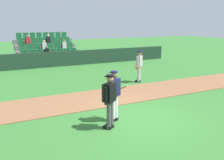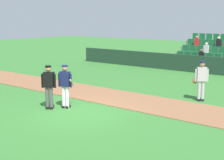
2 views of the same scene
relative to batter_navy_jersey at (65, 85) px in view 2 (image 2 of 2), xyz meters
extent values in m
plane|color=#33702D|center=(0.79, -0.21, -0.97)|extent=(80.00, 80.00, 0.00)
cube|color=brown|center=(0.79, 2.62, -0.95)|extent=(28.00, 2.61, 0.03)
cube|color=#1E3828|center=(0.79, 11.47, -0.39)|extent=(20.00, 0.16, 1.15)
cube|color=slate|center=(0.79, 13.77, -0.82)|extent=(5.00, 3.80, 0.30)
cube|color=slate|center=(0.79, 12.50, -0.47)|extent=(4.90, 0.85, 0.40)
cube|color=#196033|center=(-1.14, 12.40, -0.22)|extent=(0.44, 0.40, 0.08)
cube|color=#196033|center=(-1.14, 12.62, 0.03)|extent=(0.44, 0.08, 0.50)
cube|color=#196033|center=(-0.59, 12.40, -0.22)|extent=(0.44, 0.40, 0.08)
cube|color=#196033|center=(-0.59, 12.62, 0.03)|extent=(0.44, 0.08, 0.50)
cube|color=#196033|center=(-0.04, 12.40, -0.22)|extent=(0.44, 0.40, 0.08)
cube|color=#196033|center=(-0.04, 12.62, 0.03)|extent=(0.44, 0.08, 0.50)
cube|color=#196033|center=(0.51, 12.40, -0.22)|extent=(0.44, 0.40, 0.08)
cube|color=#196033|center=(0.51, 12.62, 0.03)|extent=(0.44, 0.08, 0.50)
cube|color=black|center=(0.51, 12.45, 0.08)|extent=(0.32, 0.22, 0.52)
sphere|color=brown|center=(0.51, 12.45, 0.43)|extent=(0.20, 0.20, 0.20)
cube|color=#196033|center=(1.06, 12.40, -0.22)|extent=(0.44, 0.40, 0.08)
cube|color=#196033|center=(1.06, 12.62, 0.03)|extent=(0.44, 0.08, 0.50)
cube|color=#196033|center=(1.61, 12.40, -0.22)|extent=(0.44, 0.40, 0.08)
cube|color=#196033|center=(1.61, 12.62, 0.03)|extent=(0.44, 0.08, 0.50)
cube|color=slate|center=(0.79, 13.35, -0.07)|extent=(4.90, 0.85, 0.40)
cube|color=#196033|center=(-1.14, 13.25, 0.18)|extent=(0.44, 0.40, 0.08)
cube|color=#196033|center=(-1.14, 13.47, 0.43)|extent=(0.44, 0.08, 0.50)
cube|color=#196033|center=(-0.59, 13.25, 0.18)|extent=(0.44, 0.40, 0.08)
cube|color=#196033|center=(-0.59, 13.47, 0.43)|extent=(0.44, 0.08, 0.50)
cube|color=#196033|center=(-0.04, 13.25, 0.18)|extent=(0.44, 0.40, 0.08)
cube|color=#196033|center=(-0.04, 13.47, 0.43)|extent=(0.44, 0.08, 0.50)
cube|color=#196033|center=(0.51, 13.25, 0.18)|extent=(0.44, 0.40, 0.08)
cube|color=#196033|center=(0.51, 13.47, 0.43)|extent=(0.44, 0.08, 0.50)
cube|color=silver|center=(0.51, 13.30, 0.48)|extent=(0.32, 0.22, 0.52)
sphere|color=beige|center=(0.51, 13.30, 0.83)|extent=(0.20, 0.20, 0.20)
cube|color=#196033|center=(1.06, 13.25, 0.18)|extent=(0.44, 0.40, 0.08)
cube|color=#196033|center=(1.06, 13.47, 0.43)|extent=(0.44, 0.08, 0.50)
cube|color=#196033|center=(1.61, 13.25, 0.18)|extent=(0.44, 0.40, 0.08)
cube|color=#196033|center=(1.61, 13.47, 0.43)|extent=(0.44, 0.08, 0.50)
cube|color=slate|center=(0.79, 14.20, 0.33)|extent=(4.90, 0.85, 0.40)
cube|color=#196033|center=(-1.14, 14.10, 0.58)|extent=(0.44, 0.40, 0.08)
cube|color=#196033|center=(-1.14, 14.32, 0.83)|extent=(0.44, 0.08, 0.50)
cube|color=#196033|center=(-0.59, 14.10, 0.58)|extent=(0.44, 0.40, 0.08)
cube|color=#196033|center=(-0.59, 14.32, 0.83)|extent=(0.44, 0.08, 0.50)
cube|color=red|center=(-0.59, 14.15, 0.88)|extent=(0.32, 0.22, 0.52)
sphere|color=#9E7051|center=(-0.59, 14.15, 1.23)|extent=(0.20, 0.20, 0.20)
cube|color=#196033|center=(-0.04, 14.10, 0.58)|extent=(0.44, 0.40, 0.08)
cube|color=#196033|center=(-0.04, 14.32, 0.83)|extent=(0.44, 0.08, 0.50)
cube|color=#196033|center=(0.51, 14.10, 0.58)|extent=(0.44, 0.40, 0.08)
cube|color=#196033|center=(0.51, 14.32, 0.83)|extent=(0.44, 0.08, 0.50)
cube|color=#196033|center=(1.06, 14.10, 0.58)|extent=(0.44, 0.40, 0.08)
cube|color=#196033|center=(1.06, 14.32, 0.83)|extent=(0.44, 0.08, 0.50)
cube|color=black|center=(1.06, 14.15, 0.88)|extent=(0.32, 0.22, 0.52)
sphere|color=beige|center=(1.06, 14.15, 1.23)|extent=(0.20, 0.20, 0.20)
cube|color=slate|center=(0.79, 15.05, 0.73)|extent=(4.90, 0.85, 0.40)
cube|color=#196033|center=(-1.14, 14.95, 0.98)|extent=(0.44, 0.40, 0.08)
cube|color=#196033|center=(-1.14, 15.17, 1.23)|extent=(0.44, 0.08, 0.50)
cube|color=#196033|center=(-0.59, 14.95, 0.98)|extent=(0.44, 0.40, 0.08)
cube|color=#196033|center=(-0.59, 15.17, 1.23)|extent=(0.44, 0.08, 0.50)
cube|color=#196033|center=(-0.04, 14.95, 0.98)|extent=(0.44, 0.40, 0.08)
cube|color=#196033|center=(-0.04, 15.17, 1.23)|extent=(0.44, 0.08, 0.50)
cube|color=#196033|center=(0.51, 14.95, 0.98)|extent=(0.44, 0.40, 0.08)
cube|color=#196033|center=(0.51, 15.17, 1.23)|extent=(0.44, 0.08, 0.50)
cube|color=#196033|center=(1.06, 14.95, 0.98)|extent=(0.44, 0.40, 0.08)
cube|color=#196033|center=(1.06, 15.17, 1.23)|extent=(0.44, 0.08, 0.50)
cylinder|color=white|center=(-0.08, -0.04, -0.52)|extent=(0.14, 0.14, 0.90)
cylinder|color=white|center=(0.07, 0.02, -0.52)|extent=(0.14, 0.14, 0.90)
cube|color=black|center=(-0.10, 0.02, -0.92)|extent=(0.20, 0.29, 0.10)
cube|color=black|center=(0.05, 0.08, -0.92)|extent=(0.20, 0.29, 0.10)
cube|color=#191E47|center=(0.00, -0.01, 0.23)|extent=(0.45, 0.34, 0.60)
cylinder|color=#191E47|center=(-0.24, -0.09, 0.18)|extent=(0.09, 0.09, 0.55)
cylinder|color=#191E47|center=(0.23, 0.08, 0.18)|extent=(0.09, 0.09, 0.55)
sphere|color=#9E7051|center=(0.00, -0.01, 0.66)|extent=(0.22, 0.22, 0.22)
cylinder|color=#191E4C|center=(0.00, -0.01, 0.76)|extent=(0.23, 0.23, 0.06)
cube|color=#191E4C|center=(-0.04, 0.09, 0.73)|extent=(0.21, 0.17, 0.02)
cylinder|color=tan|center=(0.20, 0.17, 0.08)|extent=(0.53, 0.67, 0.41)
cylinder|color=#4C4C4C|center=(-0.47, -0.55, -0.52)|extent=(0.14, 0.14, 0.90)
cylinder|color=#4C4C4C|center=(-0.34, -0.46, -0.52)|extent=(0.14, 0.14, 0.90)
cube|color=black|center=(-0.51, -0.50, -0.92)|extent=(0.24, 0.28, 0.10)
cube|color=black|center=(-0.37, -0.41, -0.92)|extent=(0.24, 0.28, 0.10)
cube|color=black|center=(-0.41, -0.51, 0.23)|extent=(0.46, 0.40, 0.60)
cylinder|color=black|center=(-0.62, -0.64, 0.18)|extent=(0.09, 0.09, 0.55)
cylinder|color=black|center=(-0.20, -0.37, 0.18)|extent=(0.09, 0.09, 0.55)
sphere|color=#9E7051|center=(-0.41, -0.51, 0.66)|extent=(0.22, 0.22, 0.22)
cylinder|color=black|center=(-0.41, -0.51, 0.76)|extent=(0.23, 0.23, 0.06)
cube|color=black|center=(-0.46, -0.42, 0.73)|extent=(0.22, 0.20, 0.02)
cube|color=black|center=(-0.48, -0.40, 0.23)|extent=(0.41, 0.31, 0.56)
cylinder|color=#B2B2B2|center=(3.79, 4.37, -0.52)|extent=(0.14, 0.14, 0.90)
cylinder|color=#B2B2B2|center=(3.92, 4.46, -0.52)|extent=(0.14, 0.14, 0.90)
cube|color=black|center=(3.76, 4.42, -0.92)|extent=(0.25, 0.28, 0.10)
cube|color=black|center=(3.89, 4.51, -0.92)|extent=(0.25, 0.28, 0.10)
cube|color=#B2B2B2|center=(3.86, 4.42, 0.23)|extent=(0.45, 0.41, 0.60)
cylinder|color=#B2B2B2|center=(3.66, 4.27, 0.18)|extent=(0.09, 0.09, 0.55)
cylinder|color=#B2B2B2|center=(4.06, 4.56, 0.18)|extent=(0.09, 0.09, 0.55)
sphere|color=#9E7051|center=(3.86, 4.42, 0.66)|extent=(0.22, 0.22, 0.22)
cylinder|color=#191E4C|center=(3.86, 4.42, 0.76)|extent=(0.23, 0.23, 0.06)
cube|color=#191E4C|center=(3.80, 4.50, 0.73)|extent=(0.22, 0.20, 0.02)
ellipsoid|color=brown|center=(3.61, 4.30, -0.07)|extent=(0.23, 0.21, 0.28)
camera|label=1|loc=(-3.72, -7.20, 2.37)|focal=40.12mm
camera|label=2|loc=(9.21, -8.88, 2.60)|focal=51.94mm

